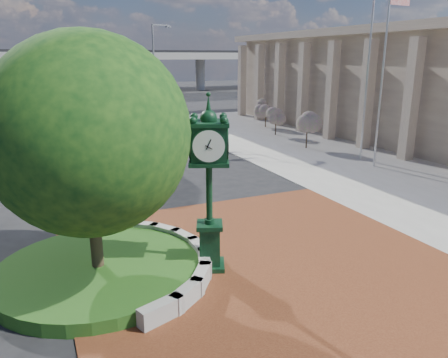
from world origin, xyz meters
TOP-DOWN VIEW (x-y plane):
  - ground at (0.00, 0.00)m, footprint 200.00×200.00m
  - plaza at (0.00, -1.00)m, footprint 12.00×12.00m
  - sidewalk at (16.00, 10.00)m, footprint 20.00×50.00m
  - planter_wall at (-2.71, -0.00)m, footprint 2.96×6.77m
  - grass_bed at (-5.00, 0.00)m, footprint 6.10×6.10m
  - overpass at (-0.22, 70.00)m, footprint 90.00×12.00m
  - tree_planter at (-5.00, 0.00)m, footprint 5.20×5.20m
  - tree_street at (-4.00, 18.00)m, footprint 4.40×4.40m
  - post_clock at (-1.70, -0.83)m, footprint 1.40×1.40m
  - parked_car at (0.30, 34.84)m, footprint 3.01×4.42m
  - flagpole_a at (12.35, 7.35)m, footprint 1.66×0.19m
  - flagpole_b at (12.83, 9.13)m, footprint 1.78×0.20m
  - street_lamp_near at (4.54, 27.48)m, footprint 2.00×0.85m
  - street_lamp_far at (-0.37, 44.01)m, footprint 1.99×0.96m
  - shrub_near at (11.69, 13.58)m, footprint 1.20×1.20m
  - shrub_mid at (12.42, 19.23)m, footprint 1.20×1.20m
  - shrub_far at (13.76, 23.37)m, footprint 1.20×1.20m

SIDE VIEW (x-z plane):
  - ground at x=0.00m, z-range 0.00..0.00m
  - plaza at x=0.00m, z-range 0.00..0.04m
  - sidewalk at x=16.00m, z-range 0.00..0.04m
  - grass_bed at x=-5.00m, z-range 0.00..0.40m
  - planter_wall at x=-2.71m, z-range 0.00..0.54m
  - parked_car at x=0.30m, z-range 0.00..1.40m
  - shrub_near at x=11.69m, z-range 0.49..2.69m
  - shrub_mid at x=12.42m, z-range 0.49..2.69m
  - shrub_far at x=13.76m, z-range 0.49..2.69m
  - post_clock at x=-1.70m, z-range 0.27..5.67m
  - tree_street at x=-4.00m, z-range 0.52..5.96m
  - tree_planter at x=-5.00m, z-range 0.56..6.89m
  - street_lamp_near at x=4.54m, z-range 0.79..10.01m
  - flagpole_a at x=12.35m, z-range 0.13..10.73m
  - street_lamp_far at x=-0.37m, z-range 0.81..10.15m
  - flagpole_b at x=12.83m, z-range 0.14..11.50m
  - overpass at x=-0.22m, z-range 2.79..10.29m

